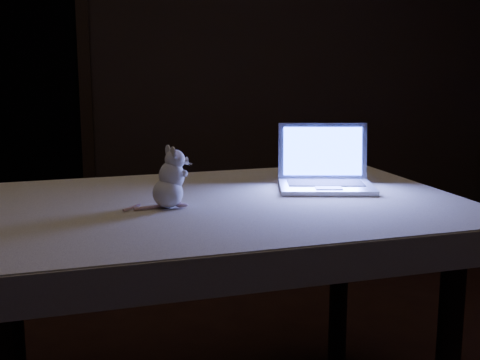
{
  "coord_description": "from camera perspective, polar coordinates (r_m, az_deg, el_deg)",
  "views": [
    {
      "loc": [
        -0.26,
        -1.93,
        1.21
      ],
      "look_at": [
        0.03,
        -0.06,
        0.85
      ],
      "focal_mm": 48.0,
      "sensor_mm": 36.0,
      "label": 1
    }
  ],
  "objects": [
    {
      "name": "plush_mouse",
      "position": [
        1.87,
        -6.46,
        0.23
      ],
      "size": [
        0.15,
        0.15,
        0.18
      ],
      "primitive_type": null,
      "rotation": [
        0.0,
        0.0,
        -0.13
      ],
      "color": "silver",
      "rests_on": "tablecloth"
    },
    {
      "name": "laptop",
      "position": [
        2.13,
        7.75,
        1.92
      ],
      "size": [
        0.35,
        0.32,
        0.21
      ],
      "primitive_type": null,
      "rotation": [
        0.0,
        0.0,
        -0.16
      ],
      "color": "silver",
      "rests_on": "tablecloth"
    },
    {
      "name": "tablecloth",
      "position": [
        2.02,
        -0.94,
        -2.92
      ],
      "size": [
        1.59,
        1.1,
        0.1
      ],
      "primitive_type": null,
      "rotation": [
        0.0,
        0.0,
        -0.05
      ],
      "color": "beige",
      "rests_on": "table"
    },
    {
      "name": "doorway",
      "position": [
        4.51,
        -19.87,
        8.47
      ],
      "size": [
        1.06,
        0.36,
        2.13
      ],
      "primitive_type": null,
      "color": "black",
      "rests_on": "back_wall"
    },
    {
      "name": "back_wall",
      "position": [
        4.43,
        -5.67,
        12.07
      ],
      "size": [
        4.5,
        0.04,
        2.6
      ],
      "primitive_type": "cube",
      "color": "black",
      "rests_on": "ground"
    },
    {
      "name": "table",
      "position": [
        2.08,
        -2.36,
        -12.55
      ],
      "size": [
        1.56,
        1.13,
        0.77
      ],
      "primitive_type": null,
      "rotation": [
        0.0,
        0.0,
        0.15
      ],
      "color": "black",
      "rests_on": "floor"
    }
  ]
}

